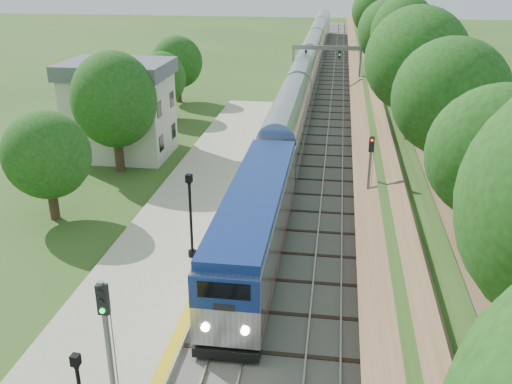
# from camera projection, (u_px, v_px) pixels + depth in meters

# --- Properties ---
(trackbed) EXTENTS (9.50, 170.00, 0.28)m
(trackbed) POSITION_uv_depth(u_px,v_px,m) (322.00, 88.00, 74.61)
(trackbed) COLOR #4C4944
(trackbed) RESTS_ON ground
(platform) EXTENTS (6.40, 68.00, 0.38)m
(platform) POSITION_uv_depth(u_px,v_px,m) (180.00, 230.00, 35.19)
(platform) COLOR #A49C84
(platform) RESTS_ON ground
(yellow_stripe) EXTENTS (0.55, 68.00, 0.01)m
(yellow_stripe) POSITION_uv_depth(u_px,v_px,m) (225.00, 230.00, 34.74)
(yellow_stripe) COLOR gold
(yellow_stripe) RESTS_ON platform
(embankment) EXTENTS (10.64, 170.00, 11.70)m
(embankment) POSITION_uv_depth(u_px,v_px,m) (389.00, 75.00, 72.79)
(embankment) COLOR brown
(embankment) RESTS_ON ground
(station_building) EXTENTS (8.60, 6.60, 8.00)m
(station_building) POSITION_uv_depth(u_px,v_px,m) (120.00, 109.00, 47.72)
(station_building) COLOR silver
(station_building) RESTS_ON ground
(signal_gantry) EXTENTS (8.40, 0.38, 6.20)m
(signal_gantry) POSITION_uv_depth(u_px,v_px,m) (327.00, 57.00, 68.16)
(signal_gantry) COLOR slate
(signal_gantry) RESTS_ON ground
(trees_behind_platform) EXTENTS (7.82, 53.32, 7.21)m
(trees_behind_platform) POSITION_uv_depth(u_px,v_px,m) (109.00, 137.00, 38.62)
(trees_behind_platform) COLOR #332316
(trees_behind_platform) RESTS_ON ground
(train) EXTENTS (2.92, 117.19, 4.29)m
(train) POSITION_uv_depth(u_px,v_px,m) (308.00, 69.00, 75.64)
(train) COLOR black
(train) RESTS_ON trackbed
(lamppost_far) EXTENTS (0.48, 0.48, 4.83)m
(lamppost_far) POSITION_uv_depth(u_px,v_px,m) (191.00, 221.00, 30.85)
(lamppost_far) COLOR black
(lamppost_far) RESTS_ON platform
(signal_platform) EXTENTS (0.36, 0.28, 6.08)m
(signal_platform) POSITION_uv_depth(u_px,v_px,m) (108.00, 345.00, 18.39)
(signal_platform) COLOR slate
(signal_platform) RESTS_ON platform
(signal_farside) EXTENTS (0.32, 0.25, 5.76)m
(signal_farside) POSITION_uv_depth(u_px,v_px,m) (369.00, 171.00, 34.97)
(signal_farside) COLOR slate
(signal_farside) RESTS_ON ground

